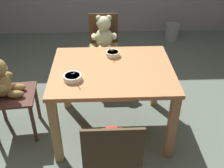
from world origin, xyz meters
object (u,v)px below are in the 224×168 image
dining_table (112,80)px  porridge_bowl_white_near_left (72,77)px  teddy_chair_near_front (112,158)px  porridge_bowl_cream_far_center (113,54)px  teddy_chair_near_left (3,85)px  teddy_chair_far_center (104,41)px  metal_pail (172,32)px

dining_table → porridge_bowl_white_near_left: size_ratio=6.88×
teddy_chair_near_front → porridge_bowl_white_near_left: 0.78m
porridge_bowl_cream_far_center → porridge_bowl_white_near_left: porridge_bowl_white_near_left is taller
porridge_bowl_white_near_left → teddy_chair_near_front: bearing=-67.3°
teddy_chair_near_left → porridge_bowl_cream_far_center: (1.01, 0.23, 0.17)m
teddy_chair_near_left → porridge_bowl_white_near_left: (0.66, -0.18, 0.17)m
dining_table → teddy_chair_near_left: 0.99m
teddy_chair_near_front → porridge_bowl_cream_far_center: 1.13m
dining_table → teddy_chair_near_front: (-0.04, -0.88, -0.04)m
porridge_bowl_cream_far_center → porridge_bowl_white_near_left: bearing=-130.7°
teddy_chair_far_center → porridge_bowl_cream_far_center: bearing=5.7°
porridge_bowl_cream_far_center → metal_pail: 2.28m
porridge_bowl_cream_far_center → teddy_chair_far_center: bearing=96.6°
porridge_bowl_cream_far_center → metal_pail: porridge_bowl_cream_far_center is taller
dining_table → metal_pail: size_ratio=3.98×
teddy_chair_near_left → porridge_bowl_cream_far_center: 1.05m
porridge_bowl_white_near_left → metal_pail: (1.43, 2.32, -0.60)m
teddy_chair_near_left → teddy_chair_far_center: bearing=37.9°
teddy_chair_far_center → porridge_bowl_white_near_left: size_ratio=5.61×
porridge_bowl_white_near_left → metal_pail: size_ratio=0.58×
teddy_chair_near_left → teddy_chair_far_center: teddy_chair_near_left is taller
teddy_chair_near_left → metal_pail: teddy_chair_near_left is taller
teddy_chair_near_front → porridge_bowl_white_near_left: (-0.29, 0.70, 0.18)m
teddy_chair_near_left → metal_pail: (2.09, 2.15, -0.42)m
dining_table → teddy_chair_far_center: teddy_chair_far_center is taller
dining_table → teddy_chair_near_front: 0.88m
teddy_chair_near_left → teddy_chair_near_front: bearing=-48.0°
teddy_chair_near_left → porridge_bowl_white_near_left: teddy_chair_near_left is taller
teddy_chair_near_left → teddy_chair_far_center: size_ratio=1.07×
porridge_bowl_cream_far_center → dining_table: bearing=-93.7°
teddy_chair_near_front → porridge_bowl_white_near_left: bearing=22.6°
teddy_chair_far_center → metal_pail: size_ratio=3.24×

